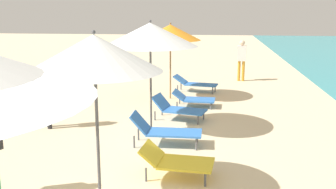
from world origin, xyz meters
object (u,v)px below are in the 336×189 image
Objects in this scene: lounger_farthest_shoreside at (195,83)px; lounger_third_shoreside at (178,108)px; umbrella_second at (94,53)px; lounger_farthest_inland at (193,98)px; lounger_second_shoreside at (176,161)px; lounger_third_inland at (164,130)px; person_walking_mid at (47,88)px; umbrella_third at (150,35)px; person_walking_near at (242,56)px; umbrella_farthest at (170,32)px.

lounger_third_shoreside is at bearing -83.75° from lounger_farthest_shoreside.
umbrella_second is at bearing -86.48° from lounger_third_shoreside.
lounger_second_shoreside is at bearing -87.48° from lounger_farthest_inland.
umbrella_second is 3.30m from lounger_third_inland.
person_walking_mid is at bearing -147.21° from lounger_third_shoreside.
lounger_third_inland is at bearing -79.68° from lounger_third_shoreside.
person_walking_near is at bearing 69.76° from umbrella_third.
person_walking_mid is (-2.64, -3.56, -1.14)m from umbrella_farthest.
lounger_farthest_inland is 0.78× the size of person_walking_near.
lounger_third_shoreside reaches higher than lounger_farthest_inland.
umbrella_second is at bearing -97.75° from lounger_farthest_inland.
lounger_farthest_shoreside is at bearing 79.94° from umbrella_third.
lounger_third_inland is 3.52m from lounger_farthest_inland.
umbrella_farthest is 4.57m from person_walking_mid.
umbrella_third is 1.60× the size of person_walking_mid.
umbrella_farthest is 1.53× the size of lounger_farthest_shoreside.
lounger_second_shoreside is 0.80× the size of person_walking_near.
umbrella_second reaches higher than person_walking_near.
umbrella_farthest is at bearing 102.37° from lounger_second_shoreside.
lounger_third_shoreside is at bearing 62.00° from umbrella_third.
umbrella_third is at bearing 164.99° from person_walking_near.
umbrella_second is at bearing 170.20° from person_walking_near.
lounger_second_shoreside is 5.11m from lounger_farthest_inland.
lounger_farthest_shoreside is (1.08, 8.20, -1.98)m from umbrella_second.
lounger_third_shoreside is at bearing 86.47° from lounger_third_inland.
lounger_farthest_shoreside is 2.14m from lounger_farthest_inland.
person_walking_mid reaches higher than lounger_farthest_inland.
umbrella_second is 3.56m from umbrella_third.
umbrella_third is 3.37m from lounger_farthest_inland.
umbrella_third is 5.13m from lounger_farthest_shoreside.
lounger_third_shoreside is 0.61× the size of umbrella_farthest.
umbrella_farthest is at bearing 149.52° from person_walking_near.
umbrella_second is 1.63× the size of lounger_farthest_shoreside.
person_walking_mid is (-2.30, 3.50, -1.28)m from umbrella_second.
person_walking_mid is (-5.12, -7.02, 0.01)m from person_walking_near.
umbrella_farthest reaches higher than lounger_farthest_shoreside.
lounger_third_shoreside is at bearing -79.18° from umbrella_farthest.
lounger_farthest_inland is (1.14, 6.06, -2.04)m from umbrella_second.
person_walking_near is at bearing 84.71° from lounger_third_shoreside.
umbrella_third reaches higher than umbrella_farthest.
lounger_farthest_shoreside is 0.98× the size of person_walking_near.
lounger_farthest_inland is at bearing 79.37° from umbrella_second.
person_walking_near is (2.49, 3.46, -1.15)m from umbrella_farthest.
umbrella_third is 2.25m from lounger_third_inland.
umbrella_farthest reaches higher than person_walking_mid.
umbrella_third is at bearing -104.50° from lounger_third_shoreside.
lounger_second_shoreside is 0.88× the size of lounger_third_shoreside.
umbrella_farthest is (0.34, 7.06, -0.14)m from umbrella_second.
lounger_farthest_shoreside is at bearing 94.42° from lounger_farthest_inland.
lounger_third_inland is 5.64m from lounger_farthest_shoreside.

